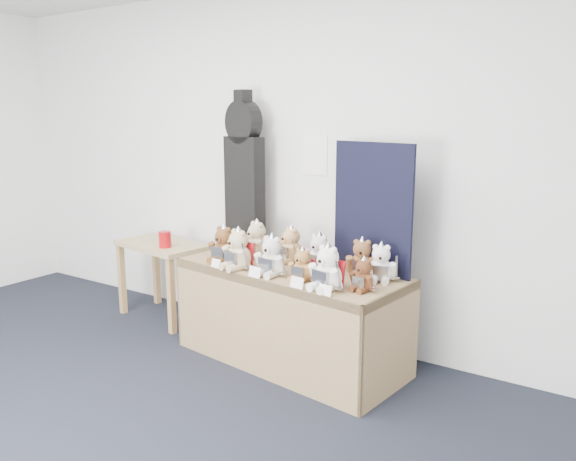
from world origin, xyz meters
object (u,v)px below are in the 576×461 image
Objects in this scene: red_cup at (165,239)px; teddy_front_far_right at (327,270)px; teddy_front_far_left at (224,246)px; display_table at (284,291)px; side_table at (162,257)px; teddy_back_centre_left at (290,246)px; teddy_back_centre_right at (319,254)px; teddy_front_right at (302,266)px; teddy_front_left at (238,251)px; teddy_back_right at (362,259)px; teddy_front_centre at (271,258)px; teddy_back_end at (381,264)px; teddy_front_end at (363,276)px; teddy_back_left at (256,241)px; guitar_case at (244,173)px.

teddy_front_far_right is (1.70, -0.32, 0.08)m from red_cup.
teddy_front_far_left reaches higher than red_cup.
display_table is 2.01× the size of side_table.
teddy_back_centre_left reaches higher than teddy_back_centre_right.
side_table is 3.53× the size of teddy_front_right.
teddy_front_left is (0.19, -0.07, 0.00)m from teddy_front_far_left.
teddy_back_centre_right is (0.68, 0.19, -0.00)m from teddy_front_far_left.
side_table is 1.91m from teddy_front_far_right.
teddy_front_far_left reaches higher than display_table.
teddy_back_centre_left is 0.59m from teddy_back_right.
teddy_front_far_left is 0.48m from teddy_front_centre.
teddy_back_end reaches higher than red_cup.
teddy_front_right is 0.42m from teddy_front_end.
teddy_front_centre reaches higher than teddy_front_far_left.
teddy_front_far_right is (0.46, -0.21, 0.27)m from display_table.
display_table is at bearing 154.43° from teddy_front_right.
teddy_back_centre_left reaches higher than red_cup.
teddy_back_centre_right is (-0.45, 0.24, 0.02)m from teddy_front_end.
teddy_back_left is at bearing 5.40° from red_cup.
teddy_back_left reaches higher than side_table.
teddy_back_centre_right is (0.20, 0.27, -0.01)m from teddy_front_centre.
guitar_case is (0.76, 0.18, 0.75)m from side_table.
side_table is at bearing 161.72° from teddy_back_right.
teddy_back_left is 1.03m from teddy_back_end.
teddy_front_far_right reaches higher than teddy_back_centre_right.
teddy_back_centre_right reaches higher than red_cup.
teddy_front_end is 0.82× the size of teddy_back_right.
teddy_back_right is 0.16m from teddy_back_end.
teddy_back_left is at bearing 156.23° from teddy_front_right.
red_cup is at bearing -176.97° from teddy_front_end.
teddy_front_far_right reaches higher than teddy_back_end.
teddy_front_end is at bearing -2.62° from display_table.
teddy_front_far_right reaches higher than side_table.
teddy_back_left reaches higher than teddy_back_right.
teddy_front_right is at bearing 13.77° from teddy_front_left.
guitar_case is at bearing 136.90° from teddy_front_left.
teddy_front_right is (0.71, -0.07, -0.02)m from teddy_front_far_left.
teddy_front_end is at bearing 38.31° from teddy_front_far_right.
teddy_front_far_right is at bearing -4.09° from side_table.
teddy_back_end is at bearing 13.45° from teddy_back_left.
display_table is 0.35m from teddy_back_centre_left.
teddy_front_left is at bearing -145.41° from teddy_back_centre_right.
teddy_front_centre is (1.24, -0.25, 0.08)m from red_cup.
red_cup is 1.44m from teddy_back_centre_right.
teddy_back_end is at bearing 36.74° from teddy_front_right.
teddy_front_far_left is 1.03× the size of teddy_back_centre_left.
teddy_front_right is 0.27m from teddy_back_centre_right.
display_table is at bearing 167.20° from teddy_front_far_right.
side_table is 2.82× the size of teddy_front_far_left.
teddy_back_centre_right is at bearing 101.71° from teddy_front_right.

